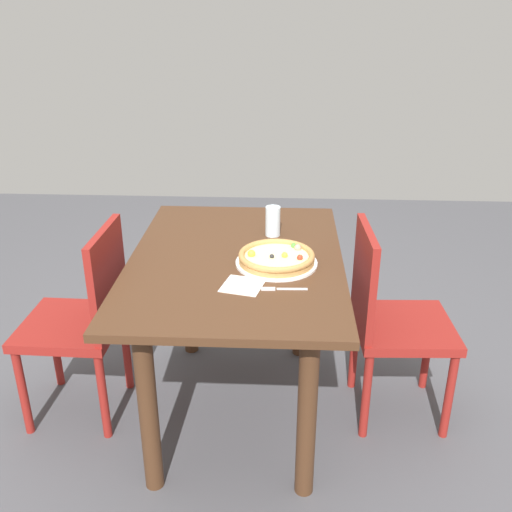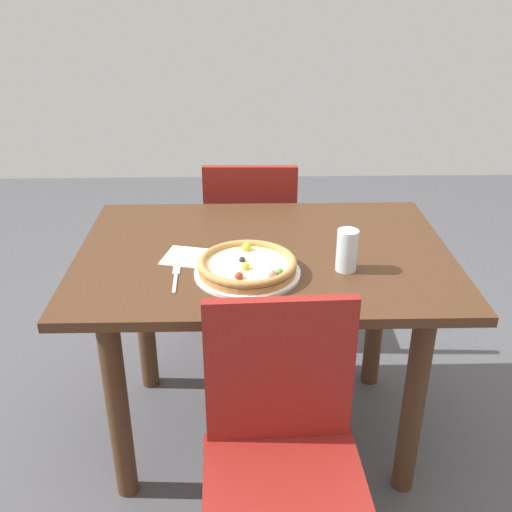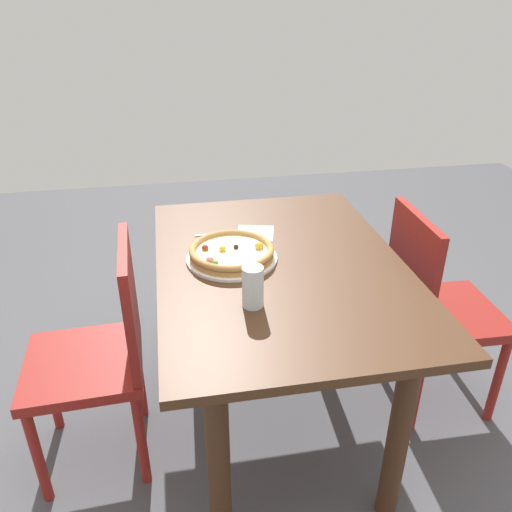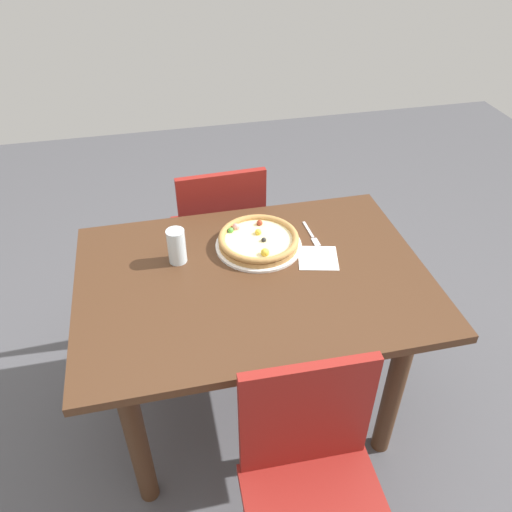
{
  "view_description": "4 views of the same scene",
  "coord_description": "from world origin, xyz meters",
  "px_view_note": "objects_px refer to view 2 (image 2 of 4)",
  "views": [
    {
      "loc": [
        -2.09,
        -0.19,
        1.7
      ],
      "look_at": [
        -0.03,
        -0.08,
        0.77
      ],
      "focal_mm": 40.43,
      "sensor_mm": 36.0,
      "label": 1
    },
    {
      "loc": [
        -0.07,
        -1.73,
        1.58
      ],
      "look_at": [
        -0.03,
        -0.08,
        0.77
      ],
      "focal_mm": 41.56,
      "sensor_mm": 36.0,
      "label": 2
    },
    {
      "loc": [
        1.51,
        -0.36,
        1.6
      ],
      "look_at": [
        -0.03,
        -0.08,
        0.77
      ],
      "focal_mm": 35.79,
      "sensor_mm": 36.0,
      "label": 3
    },
    {
      "loc": [
        0.28,
        1.32,
        1.88
      ],
      "look_at": [
        -0.03,
        -0.08,
        0.77
      ],
      "focal_mm": 35.84,
      "sensor_mm": 36.0,
      "label": 4
    }
  ],
  "objects_px": {
    "chair_near": "(283,460)",
    "chair_far": "(251,244)",
    "drinking_glass": "(347,250)",
    "dining_table": "(264,286)",
    "pizza": "(247,265)",
    "plate": "(247,273)",
    "napkin": "(186,257)",
    "fork": "(176,277)"
  },
  "relations": [
    {
      "from": "chair_far",
      "to": "pizza",
      "type": "bearing_deg",
      "value": -90.02
    },
    {
      "from": "chair_far",
      "to": "dining_table",
      "type": "bearing_deg",
      "value": -85.45
    },
    {
      "from": "plate",
      "to": "drinking_glass",
      "type": "height_order",
      "value": "drinking_glass"
    },
    {
      "from": "chair_far",
      "to": "drinking_glass",
      "type": "height_order",
      "value": "drinking_glass"
    },
    {
      "from": "dining_table",
      "to": "plate",
      "type": "distance_m",
      "value": 0.22
    },
    {
      "from": "chair_near",
      "to": "fork",
      "type": "xyz_separation_m",
      "value": [
        -0.29,
        0.46,
        0.27
      ]
    },
    {
      "from": "chair_near",
      "to": "plate",
      "type": "bearing_deg",
      "value": -82.59
    },
    {
      "from": "chair_near",
      "to": "plate",
      "type": "height_order",
      "value": "chair_near"
    },
    {
      "from": "chair_near",
      "to": "pizza",
      "type": "relative_size",
      "value": 2.93
    },
    {
      "from": "chair_far",
      "to": "pizza",
      "type": "relative_size",
      "value": 2.93
    },
    {
      "from": "plate",
      "to": "drinking_glass",
      "type": "xyz_separation_m",
      "value": [
        0.3,
        0.02,
        0.06
      ]
    },
    {
      "from": "chair_near",
      "to": "pizza",
      "type": "xyz_separation_m",
      "value": [
        -0.08,
        0.48,
        0.3
      ]
    },
    {
      "from": "pizza",
      "to": "plate",
      "type": "bearing_deg",
      "value": 148.33
    },
    {
      "from": "dining_table",
      "to": "fork",
      "type": "xyz_separation_m",
      "value": [
        -0.27,
        -0.18,
        0.13
      ]
    },
    {
      "from": "fork",
      "to": "drinking_glass",
      "type": "bearing_deg",
      "value": -87.85
    },
    {
      "from": "plate",
      "to": "drinking_glass",
      "type": "relative_size",
      "value": 2.46
    },
    {
      "from": "drinking_glass",
      "to": "chair_far",
      "type": "bearing_deg",
      "value": 109.64
    },
    {
      "from": "dining_table",
      "to": "drinking_glass",
      "type": "height_order",
      "value": "drinking_glass"
    },
    {
      "from": "chair_near",
      "to": "napkin",
      "type": "bearing_deg",
      "value": -67.6
    },
    {
      "from": "pizza",
      "to": "napkin",
      "type": "relative_size",
      "value": 2.12
    },
    {
      "from": "napkin",
      "to": "plate",
      "type": "bearing_deg",
      "value": -31.69
    },
    {
      "from": "chair_far",
      "to": "fork",
      "type": "height_order",
      "value": "chair_far"
    },
    {
      "from": "chair_far",
      "to": "plate",
      "type": "height_order",
      "value": "chair_far"
    },
    {
      "from": "chair_near",
      "to": "chair_far",
      "type": "xyz_separation_m",
      "value": [
        -0.06,
        1.28,
        0.0
      ]
    },
    {
      "from": "fork",
      "to": "napkin",
      "type": "distance_m",
      "value": 0.14
    },
    {
      "from": "chair_far",
      "to": "plate",
      "type": "relative_size",
      "value": 2.73
    },
    {
      "from": "dining_table",
      "to": "napkin",
      "type": "height_order",
      "value": "napkin"
    },
    {
      "from": "chair_near",
      "to": "fork",
      "type": "bearing_deg",
      "value": -59.6
    },
    {
      "from": "chair_far",
      "to": "pizza",
      "type": "height_order",
      "value": "chair_far"
    },
    {
      "from": "dining_table",
      "to": "chair_near",
      "type": "xyz_separation_m",
      "value": [
        0.03,
        -0.64,
        -0.14
      ]
    },
    {
      "from": "dining_table",
      "to": "chair_near",
      "type": "distance_m",
      "value": 0.65
    },
    {
      "from": "napkin",
      "to": "chair_far",
      "type": "bearing_deg",
      "value": 72.61
    },
    {
      "from": "napkin",
      "to": "chair_near",
      "type": "bearing_deg",
      "value": -65.24
    },
    {
      "from": "plate",
      "to": "pizza",
      "type": "distance_m",
      "value": 0.03
    },
    {
      "from": "fork",
      "to": "drinking_glass",
      "type": "relative_size",
      "value": 1.28
    },
    {
      "from": "dining_table",
      "to": "plate",
      "type": "xyz_separation_m",
      "value": [
        -0.06,
        -0.16,
        0.14
      ]
    },
    {
      "from": "chair_near",
      "to": "chair_far",
      "type": "relative_size",
      "value": 1.0
    },
    {
      "from": "dining_table",
      "to": "drinking_glass",
      "type": "distance_m",
      "value": 0.34
    },
    {
      "from": "dining_table",
      "to": "chair_near",
      "type": "height_order",
      "value": "chair_near"
    },
    {
      "from": "chair_far",
      "to": "napkin",
      "type": "relative_size",
      "value": 6.22
    },
    {
      "from": "chair_far",
      "to": "chair_near",
      "type": "bearing_deg",
      "value": -85.81
    },
    {
      "from": "drinking_glass",
      "to": "dining_table",
      "type": "bearing_deg",
      "value": 150.01
    }
  ]
}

